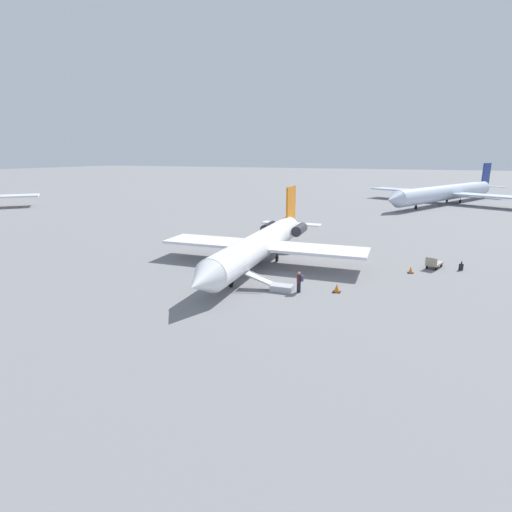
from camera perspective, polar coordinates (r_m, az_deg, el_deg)
ground_plane at (r=40.15m, az=0.45°, el=-1.42°), size 600.00×600.00×0.00m
airplane_main at (r=40.49m, az=0.89°, el=1.80°), size 28.34×21.22×7.07m
airplane_taxiing_distant at (r=101.49m, az=25.77°, el=8.20°), size 46.50×37.06×8.84m
boarding_stairs at (r=32.94m, az=3.04°, el=-4.29°), size 1.30×4.08×1.74m
passenger at (r=32.41m, az=6.21°, el=-3.51°), size 0.36×0.55×1.74m
luggage_cart at (r=43.01m, az=24.09°, el=-0.99°), size 2.43×1.72×1.22m
suitcase at (r=43.37m, az=27.24°, el=-1.40°), size 0.40×0.42×0.88m
traffic_cone_near_stairs at (r=33.16m, az=11.46°, el=-4.54°), size 0.63×0.63×0.69m
traffic_cone_near_cart at (r=40.42m, az=21.22°, el=-1.89°), size 0.55×0.55×0.61m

